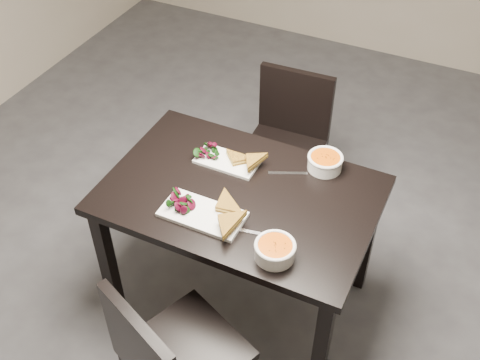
{
  "coord_description": "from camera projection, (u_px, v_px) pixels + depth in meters",
  "views": [
    {
      "loc": [
        0.66,
        -1.96,
        2.53
      ],
      "look_at": [
        -0.14,
        -0.27,
        0.82
      ],
      "focal_mm": 43.79,
      "sensor_mm": 36.0,
      "label": 1
    }
  ],
  "objects": [
    {
      "name": "salad_far",
      "position": [
        208.0,
        151.0,
        2.74
      ],
      "size": [
        0.09,
        0.08,
        0.04
      ],
      "primitive_type": null,
      "color": "black",
      "rests_on": "plate_far"
    },
    {
      "name": "chair_far",
      "position": [
        287.0,
        137.0,
        3.3
      ],
      "size": [
        0.44,
        0.44,
        0.85
      ],
      "rotation": [
        0.0,
        0.0,
        0.05
      ],
      "color": "black",
      "rests_on": "ground"
    },
    {
      "name": "sandwich_near",
      "position": [
        218.0,
        210.0,
        2.43
      ],
      "size": [
        0.2,
        0.16,
        0.06
      ],
      "primitive_type": null,
      "rotation": [
        0.0,
        0.0,
        0.14
      ],
      "color": "#B08324",
      "rests_on": "plate_near"
    },
    {
      "name": "soup_bowl_far",
      "position": [
        325.0,
        161.0,
        2.67
      ],
      "size": [
        0.16,
        0.16,
        0.07
      ],
      "color": "white",
      "rests_on": "table"
    },
    {
      "name": "ground",
      "position": [
        284.0,
        267.0,
        3.22
      ],
      "size": [
        5.0,
        5.0,
        0.0
      ],
      "primitive_type": "plane",
      "color": "#47474C",
      "rests_on": "ground"
    },
    {
      "name": "table",
      "position": [
        240.0,
        207.0,
        2.65
      ],
      "size": [
        1.2,
        0.8,
        0.75
      ],
      "color": "black",
      "rests_on": "ground"
    },
    {
      "name": "plate_near",
      "position": [
        203.0,
        214.0,
        2.47
      ],
      "size": [
        0.36,
        0.18,
        0.02
      ],
      "primitive_type": "cube",
      "color": "white",
      "rests_on": "table"
    },
    {
      "name": "soup_bowl_near",
      "position": [
        275.0,
        250.0,
        2.28
      ],
      "size": [
        0.17,
        0.17,
        0.07
      ],
      "color": "white",
      "rests_on": "table"
    },
    {
      "name": "cutlery_near",
      "position": [
        255.0,
        233.0,
        2.4
      ],
      "size": [
        0.18,
        0.05,
        0.0
      ],
      "primitive_type": "cube",
      "rotation": [
        0.0,
        0.0,
        0.19
      ],
      "color": "silver",
      "rests_on": "table"
    },
    {
      "name": "plate_far",
      "position": [
        227.0,
        161.0,
        2.72
      ],
      "size": [
        0.29,
        0.15,
        0.01
      ],
      "primitive_type": "cube",
      "color": "white",
      "rests_on": "table"
    },
    {
      "name": "sandwich_far",
      "position": [
        238.0,
        162.0,
        2.67
      ],
      "size": [
        0.18,
        0.18,
        0.05
      ],
      "primitive_type": null,
      "rotation": [
        0.0,
        0.0,
        0.76
      ],
      "color": "#B08324",
      "rests_on": "plate_far"
    },
    {
      "name": "salad_near",
      "position": [
        181.0,
        201.0,
        2.48
      ],
      "size": [
        0.11,
        0.1,
        0.05
      ],
      "primitive_type": null,
      "color": "black",
      "rests_on": "plate_near"
    },
    {
      "name": "cutlery_far",
      "position": [
        288.0,
        173.0,
        2.67
      ],
      "size": [
        0.17,
        0.09,
        0.0
      ],
      "primitive_type": "cube",
      "rotation": [
        0.0,
        0.0,
        0.42
      ],
      "color": "silver",
      "rests_on": "table"
    },
    {
      "name": "chair_near",
      "position": [
        169.0,
        356.0,
        2.28
      ],
      "size": [
        0.55,
        0.55,
        0.85
      ],
      "rotation": [
        0.0,
        0.0,
        -0.4
      ],
      "color": "black",
      "rests_on": "ground"
    }
  ]
}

